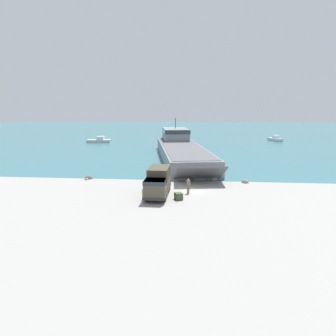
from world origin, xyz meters
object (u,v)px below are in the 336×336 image
at_px(moored_boat_a, 275,139).
at_px(mooring_bollard, 194,179).
at_px(landing_craft, 180,148).
at_px(cargo_crate, 179,196).
at_px(moored_boat_b, 99,140).
at_px(military_truck, 158,182).
at_px(soldier_on_ramp, 188,185).

bearing_deg(moored_boat_a, mooring_bollard, -127.40).
bearing_deg(landing_craft, cargo_crate, -96.92).
height_order(moored_boat_b, mooring_bollard, moored_boat_b).
height_order(landing_craft, cargo_crate, landing_craft).
relative_size(military_truck, soldier_on_ramp, 3.88).
xyz_separation_m(soldier_on_ramp, moored_boat_a, (23.91, 63.05, -0.45)).
bearing_deg(soldier_on_ramp, landing_craft, -25.44).
height_order(moored_boat_a, cargo_crate, moored_boat_a).
bearing_deg(landing_craft, soldier_on_ramp, -94.67).
xyz_separation_m(landing_craft, cargo_crate, (1.57, -30.70, -1.49)).
bearing_deg(soldier_on_ramp, moored_boat_a, -51.39).
bearing_deg(mooring_bollard, soldier_on_ramp, -95.20).
relative_size(landing_craft, military_truck, 5.99).
distance_m(landing_craft, cargo_crate, 30.78).
height_order(military_truck, cargo_crate, military_truck).
bearing_deg(military_truck, mooring_bollard, 152.27).
height_order(landing_craft, soldier_on_ramp, landing_craft).
height_order(moored_boat_a, mooring_bollard, moored_boat_a).
bearing_deg(cargo_crate, soldier_on_ramp, 70.07).
distance_m(moored_boat_b, mooring_bollard, 55.21).
distance_m(landing_craft, soldier_on_ramp, 28.16).
bearing_deg(moored_boat_a, military_truck, -128.09).
bearing_deg(soldier_on_ramp, mooring_bollard, -35.82).
height_order(landing_craft, military_truck, landing_craft).
xyz_separation_m(military_truck, soldier_on_ramp, (3.43, 1.23, -0.54)).
distance_m(moored_boat_b, cargo_crate, 62.43).
relative_size(military_truck, moored_boat_a, 1.14).
distance_m(soldier_on_ramp, mooring_bollard, 6.33).
bearing_deg(military_truck, soldier_on_ramp, 110.05).
bearing_deg(mooring_bollard, landing_craft, 98.14).
distance_m(soldier_on_ramp, moored_boat_a, 67.43).
bearing_deg(landing_craft, moored_boat_b, 123.91).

